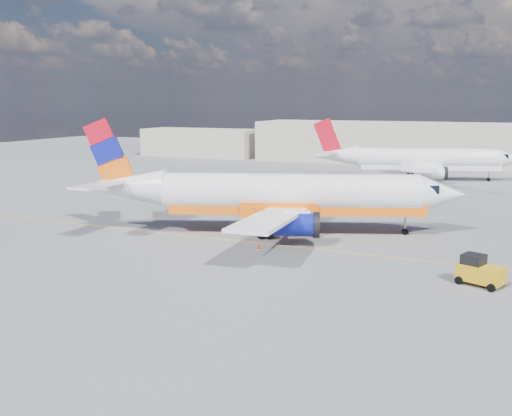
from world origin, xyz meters
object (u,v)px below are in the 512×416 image
at_px(second_jet, 420,160).
at_px(gse_tug, 479,271).
at_px(main_jet, 278,195).
at_px(traffic_cone, 258,246).

bearing_deg(second_jet, gse_tug, -95.61).
xyz_separation_m(main_jet, gse_tug, (18.03, -9.00, -2.62)).
bearing_deg(second_jet, main_jet, -117.14).
xyz_separation_m(second_jet, traffic_cone, (-6.24, -48.62, -2.95)).
relative_size(main_jet, second_jet, 1.11).
xyz_separation_m(main_jet, traffic_cone, (0.72, -6.34, -3.32)).
bearing_deg(gse_tug, traffic_cone, -166.55).
bearing_deg(second_jet, traffic_cone, -115.10).
xyz_separation_m(second_jet, gse_tug, (11.06, -51.28, -2.25)).
relative_size(gse_tug, traffic_cone, 5.97).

